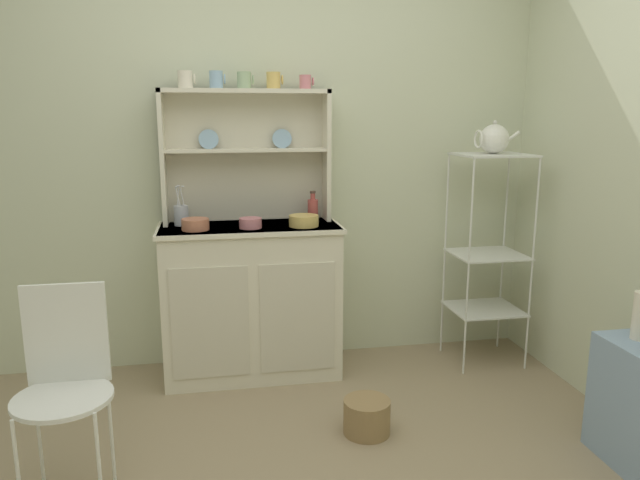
# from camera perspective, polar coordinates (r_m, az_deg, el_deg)

# --- Properties ---
(wall_back) EXTENTS (3.84, 0.05, 2.50)m
(wall_back) POSITION_cam_1_polar(r_m,az_deg,el_deg) (3.54, -5.16, 8.28)
(wall_back) COLOR beige
(wall_back) RESTS_ON ground
(hutch_cabinet) EXTENTS (1.00, 0.45, 0.87)m
(hutch_cabinet) POSITION_cam_1_polar(r_m,az_deg,el_deg) (3.42, -6.57, -5.60)
(hutch_cabinet) COLOR silver
(hutch_cabinet) RESTS_ON ground
(hutch_shelf_unit) EXTENTS (0.93, 0.18, 0.74)m
(hutch_shelf_unit) POSITION_cam_1_polar(r_m,az_deg,el_deg) (3.43, -7.11, 8.91)
(hutch_shelf_unit) COLOR beige
(hutch_shelf_unit) RESTS_ON hutch_cabinet
(bakers_rack) EXTENTS (0.41, 0.37, 1.25)m
(bakers_rack) POSITION_cam_1_polar(r_m,az_deg,el_deg) (3.64, 15.78, 0.11)
(bakers_rack) COLOR silver
(bakers_rack) RESTS_ON ground
(wire_chair) EXTENTS (0.36, 0.36, 0.85)m
(wire_chair) POSITION_cam_1_polar(r_m,az_deg,el_deg) (2.48, -23.22, -11.77)
(wire_chair) COLOR white
(wire_chair) RESTS_ON ground
(floor_basket) EXTENTS (0.22, 0.22, 0.16)m
(floor_basket) POSITION_cam_1_polar(r_m,az_deg,el_deg) (2.93, 4.50, -16.47)
(floor_basket) COLOR #93754C
(floor_basket) RESTS_ON ground
(cup_cream_0) EXTENTS (0.09, 0.08, 0.09)m
(cup_cream_0) POSITION_cam_1_polar(r_m,az_deg,el_deg) (3.38, -12.73, 14.74)
(cup_cream_0) COLOR silver
(cup_cream_0) RESTS_ON hutch_shelf_unit
(cup_sky_1) EXTENTS (0.09, 0.07, 0.09)m
(cup_sky_1) POSITION_cam_1_polar(r_m,az_deg,el_deg) (3.38, -9.87, 14.86)
(cup_sky_1) COLOR #8EB2D1
(cup_sky_1) RESTS_ON hutch_shelf_unit
(cup_sage_2) EXTENTS (0.09, 0.08, 0.09)m
(cup_sage_2) POSITION_cam_1_polar(r_m,az_deg,el_deg) (3.39, -7.23, 14.91)
(cup_sage_2) COLOR #9EB78E
(cup_sage_2) RESTS_ON hutch_shelf_unit
(cup_gold_3) EXTENTS (0.09, 0.08, 0.09)m
(cup_gold_3) POSITION_cam_1_polar(r_m,az_deg,el_deg) (3.40, -4.44, 14.96)
(cup_gold_3) COLOR #DBB760
(cup_gold_3) RESTS_ON hutch_shelf_unit
(cup_rose_4) EXTENTS (0.08, 0.07, 0.08)m
(cup_rose_4) POSITION_cam_1_polar(r_m,az_deg,el_deg) (3.43, -1.38, 14.86)
(cup_rose_4) COLOR #D17A84
(cup_rose_4) RESTS_ON hutch_shelf_unit
(bowl_mixing_large) EXTENTS (0.15, 0.15, 0.06)m
(bowl_mixing_large) POSITION_cam_1_polar(r_m,az_deg,el_deg) (3.23, -11.83, 1.48)
(bowl_mixing_large) COLOR #C67556
(bowl_mixing_large) RESTS_ON hutch_cabinet
(bowl_floral_medium) EXTENTS (0.12, 0.12, 0.06)m
(bowl_floral_medium) POSITION_cam_1_polar(r_m,az_deg,el_deg) (3.24, -6.66, 1.62)
(bowl_floral_medium) COLOR #D17A84
(bowl_floral_medium) RESTS_ON hutch_cabinet
(bowl_cream_small) EXTENTS (0.16, 0.16, 0.06)m
(bowl_cream_small) POSITION_cam_1_polar(r_m,az_deg,el_deg) (3.27, -1.56, 1.86)
(bowl_cream_small) COLOR #DBB760
(bowl_cream_small) RESTS_ON hutch_cabinet
(jam_bottle) EXTENTS (0.06, 0.06, 0.17)m
(jam_bottle) POSITION_cam_1_polar(r_m,az_deg,el_deg) (3.43, -0.69, 2.99)
(jam_bottle) COLOR #B74C47
(jam_bottle) RESTS_ON hutch_cabinet
(utensil_jar) EXTENTS (0.08, 0.08, 0.23)m
(utensil_jar) POSITION_cam_1_polar(r_m,az_deg,el_deg) (3.38, -13.12, 2.37)
(utensil_jar) COLOR #B2B7C6
(utensil_jar) RESTS_ON hutch_cabinet
(porcelain_teapot) EXTENTS (0.26, 0.17, 0.19)m
(porcelain_teapot) POSITION_cam_1_polar(r_m,az_deg,el_deg) (3.57, 16.29, 9.26)
(porcelain_teapot) COLOR white
(porcelain_teapot) RESTS_ON bakers_rack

